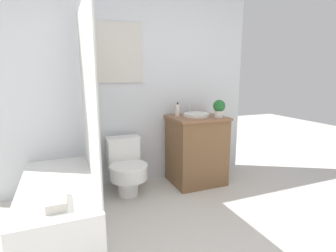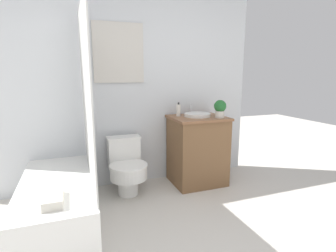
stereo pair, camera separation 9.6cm
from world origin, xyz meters
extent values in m
cube|color=silver|center=(0.00, 2.07, 1.25)|extent=(3.25, 0.05, 2.50)
cube|color=beige|center=(-0.10, 2.03, 1.59)|extent=(0.58, 0.02, 0.68)
cube|color=beige|center=(-0.10, 2.03, 1.59)|extent=(0.55, 0.01, 0.65)
cube|color=white|center=(-0.82, 1.34, 0.21)|extent=(0.62, 1.42, 0.41)
cube|color=silver|center=(-0.51, 1.34, 1.10)|extent=(0.01, 1.30, 1.71)
cube|color=silver|center=(-0.82, 0.91, 0.45)|extent=(0.14, 0.31, 0.07)
cylinder|color=white|center=(-0.10, 1.70, 0.11)|extent=(0.23, 0.23, 0.21)
cylinder|color=white|center=(-0.10, 1.65, 0.28)|extent=(0.41, 0.41, 0.14)
cylinder|color=white|center=(-0.10, 1.65, 0.36)|extent=(0.42, 0.42, 0.02)
cube|color=white|center=(-0.10, 1.90, 0.43)|extent=(0.37, 0.18, 0.36)
cube|color=white|center=(-0.10, 1.90, 0.62)|extent=(0.39, 0.19, 0.02)
cube|color=brown|center=(0.79, 1.74, 0.41)|extent=(0.63, 0.54, 0.82)
cube|color=brown|center=(0.79, 1.74, 0.83)|extent=(0.66, 0.57, 0.03)
cylinder|color=white|center=(0.79, 1.76, 0.87)|extent=(0.33, 0.33, 0.04)
cylinder|color=silver|center=(0.79, 1.95, 0.91)|extent=(0.02, 0.02, 0.13)
cylinder|color=silver|center=(0.58, 1.86, 0.92)|extent=(0.05, 0.05, 0.14)
cylinder|color=black|center=(0.58, 1.86, 1.00)|extent=(0.02, 0.02, 0.02)
cylinder|color=beige|center=(0.99, 1.57, 0.89)|extent=(0.10, 0.10, 0.08)
sphere|color=#23662D|center=(0.99, 1.57, 0.99)|extent=(0.14, 0.14, 0.14)
camera|label=1|loc=(-0.73, -1.05, 1.35)|focal=28.00mm
camera|label=2|loc=(-0.64, -1.08, 1.35)|focal=28.00mm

